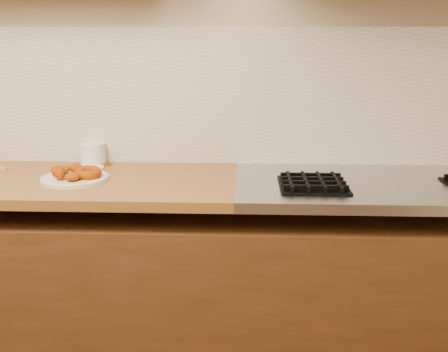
% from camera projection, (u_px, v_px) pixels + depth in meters
% --- Properties ---
extents(wall_back, '(4.00, 0.02, 2.70)m').
position_uv_depth(wall_back, '(125.00, 62.00, 2.31)').
color(wall_back, '#AFA58A').
rests_on(wall_back, ground).
extents(base_cabinet, '(3.60, 0.60, 0.77)m').
position_uv_depth(base_cabinet, '(119.00, 293.00, 2.26)').
color(base_cabinet, '#542D19').
rests_on(base_cabinet, floor).
extents(stovetop, '(1.30, 0.62, 0.04)m').
position_uv_depth(stovetop, '(398.00, 186.00, 2.09)').
color(stovetop, '#9EA0A5').
rests_on(stovetop, base_cabinet).
extents(backsplash, '(3.60, 0.02, 0.60)m').
position_uv_depth(backsplash, '(126.00, 96.00, 2.34)').
color(backsplash, beige).
rests_on(backsplash, wall_back).
extents(burner_grates, '(0.91, 0.26, 0.03)m').
position_uv_depth(burner_grates, '(398.00, 184.00, 2.00)').
color(burner_grates, black).
rests_on(burner_grates, stovetop).
extents(donut_plate, '(0.27, 0.27, 0.02)m').
position_uv_depth(donut_plate, '(75.00, 179.00, 2.10)').
color(donut_plate, beige).
rests_on(donut_plate, butcher_block).
extents(ring_donut, '(0.15, 0.15, 0.05)m').
position_uv_depth(ring_donut, '(88.00, 173.00, 2.08)').
color(ring_donut, '#A03700').
rests_on(ring_donut, donut_plate).
extents(fried_dough_chunks, '(0.15, 0.20, 0.05)m').
position_uv_depth(fried_dough_chunks, '(66.00, 172.00, 2.09)').
color(fried_dough_chunks, '#A03700').
rests_on(fried_dough_chunks, donut_plate).
extents(plastic_tub, '(0.12, 0.12, 0.10)m').
position_uv_depth(plastic_tub, '(93.00, 154.00, 2.36)').
color(plastic_tub, silver).
rests_on(plastic_tub, butcher_block).
extents(tub_lid, '(0.16, 0.16, 0.01)m').
position_uv_depth(tub_lid, '(87.00, 168.00, 2.28)').
color(tub_lid, silver).
rests_on(tub_lid, butcher_block).
extents(brass_jar_lid, '(0.08, 0.08, 0.01)m').
position_uv_depth(brass_jar_lid, '(106.00, 164.00, 2.35)').
color(brass_jar_lid, '#AE8430').
rests_on(brass_jar_lid, butcher_block).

